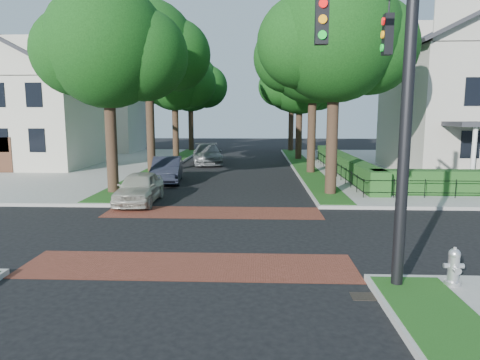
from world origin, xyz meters
name	(u,v)px	position (x,y,z in m)	size (l,w,h in m)	color
ground	(204,233)	(0.00, 0.00, 0.00)	(120.00, 120.00, 0.00)	black
crosswalk_far	(213,212)	(0.00, 3.20, 0.01)	(9.00, 2.20, 0.01)	brown
crosswalk_near	(189,266)	(0.00, -3.20, 0.01)	(9.00, 2.20, 0.01)	brown
storm_drain	(366,296)	(4.30, -5.00, 0.01)	(0.65, 0.45, 0.01)	black
grass_strip_ne	(303,165)	(5.40, 19.10, 0.16)	(1.60, 29.80, 0.02)	#1C4413
grass_strip_nw	(166,164)	(-5.40, 19.10, 0.16)	(1.60, 29.80, 0.02)	#1C4413
tree_right_near	(337,39)	(5.60, 7.24, 7.63)	(7.75, 6.67, 10.66)	black
tree_right_mid	(315,55)	(5.61, 15.25, 7.99)	(8.25, 7.09, 11.22)	black
tree_right_far	(301,82)	(5.60, 24.22, 6.91)	(7.25, 6.23, 9.74)	black
tree_right_back	(293,85)	(5.60, 33.23, 7.27)	(7.50, 6.45, 10.20)	black
tree_left_near	(111,49)	(-5.40, 7.23, 7.27)	(7.50, 6.45, 10.20)	black
tree_left_mid	(151,50)	(-5.39, 15.24, 8.34)	(8.00, 6.88, 11.48)	black
tree_left_far	(176,80)	(-5.40, 24.22, 7.12)	(7.00, 6.02, 9.86)	black
tree_left_back	(192,84)	(-5.40, 33.24, 7.41)	(7.75, 6.66, 10.44)	black
hedge_main_road	(343,164)	(7.70, 15.00, 0.75)	(1.00, 18.00, 1.20)	#234919
fence_main_road	(331,166)	(6.90, 15.00, 0.60)	(0.06, 18.00, 0.90)	black
house_left_near	(29,102)	(-15.49, 17.99, 5.04)	(10.00, 9.00, 10.14)	beige
house_left_far	(97,105)	(-15.49, 31.99, 5.04)	(10.00, 9.00, 10.14)	beige
traffic_signal	(395,85)	(4.89, -4.41, 4.71)	(2.17, 2.00, 8.00)	black
parked_car_front	(139,188)	(-3.60, 5.00, 0.72)	(1.70, 4.24, 1.44)	#B0AD9E
parked_car_middle	(167,170)	(-3.60, 11.10, 0.77)	(1.63, 4.67, 1.54)	#1E212D
parked_car_rear	(207,154)	(-2.30, 20.98, 0.82)	(2.30, 5.65, 1.64)	slate
fire_hydrant	(454,267)	(6.38, -4.61, 0.58)	(0.48, 0.49, 0.90)	silver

